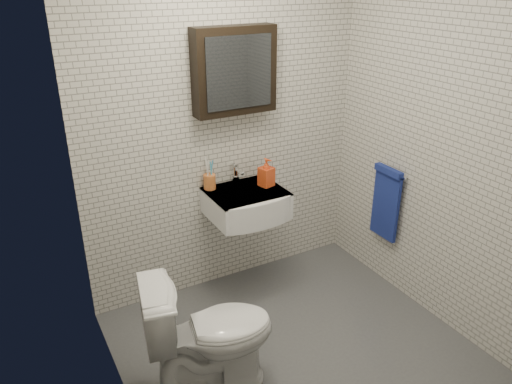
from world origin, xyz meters
TOP-DOWN VIEW (x-y plane):
  - ground at (0.00, 0.00)m, footprint 2.20×2.00m
  - room_shell at (0.00, 0.00)m, footprint 2.22×2.02m
  - washbasin at (0.05, 0.73)m, footprint 0.55×0.50m
  - faucet at (0.05, 0.93)m, footprint 0.06×0.20m
  - mirror_cabinet at (0.05, 0.93)m, footprint 0.60×0.15m
  - towel_rail at (1.04, 0.35)m, footprint 0.09×0.30m
  - toothbrush_cup at (-0.16, 0.94)m, footprint 0.11×0.11m
  - soap_bottle at (0.23, 0.79)m, footprint 0.12×0.12m
  - toilet at (-0.61, -0.01)m, footprint 0.82×0.57m

SIDE VIEW (x-z plane):
  - ground at x=0.00m, z-range 0.00..0.01m
  - toilet at x=-0.61m, z-range 0.00..0.77m
  - towel_rail at x=1.04m, z-range 0.43..1.01m
  - washbasin at x=0.05m, z-range 0.66..0.86m
  - toothbrush_cup at x=-0.16m, z-range 0.79..1.04m
  - faucet at x=0.05m, z-range 0.84..0.99m
  - soap_bottle at x=0.23m, z-range 0.85..1.07m
  - room_shell at x=0.00m, z-range 0.21..2.72m
  - mirror_cabinet at x=0.05m, z-range 1.40..2.00m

